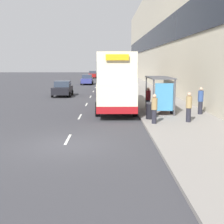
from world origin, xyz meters
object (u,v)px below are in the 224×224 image
object	(u,v)px
car_1	(87,80)
litter_bin	(150,110)
bus_shelter	(163,88)
pedestrian_3	(172,101)
double_decker_bus_near	(115,80)
car_2	(93,75)
pedestrian_2	(189,107)
pedestrian_at_shelter	(201,100)
car_0	(63,89)
pedestrian_1	(154,109)
pedestrian_4	(148,99)
double_decker_bus_ahead	(112,74)

from	to	relation	value
car_1	litter_bin	distance (m)	34.41
bus_shelter	pedestrian_3	world-z (taller)	bus_shelter
double_decker_bus_near	car_2	xyz separation A→B (m)	(-4.38, 51.43, -1.43)
pedestrian_2	litter_bin	bearing A→B (deg)	153.47
double_decker_bus_near	pedestrian_at_shelter	world-z (taller)	double_decker_bus_near
litter_bin	car_0	bearing A→B (deg)	117.13
car_0	pedestrian_1	distance (m)	18.15
bus_shelter	car_0	size ratio (longest dim) A/B	1.04
car_1	pedestrian_at_shelter	distance (m)	33.58
double_decker_bus_near	car_0	xyz separation A→B (m)	(-5.57, 9.82, -1.45)
car_0	car_2	xyz separation A→B (m)	(1.19, 41.61, 0.02)
car_0	car_2	bearing A→B (deg)	-91.64
litter_bin	pedestrian_2	bearing A→B (deg)	-26.53
car_2	pedestrian_4	size ratio (longest dim) A/B	2.67
car_1	car_2	xyz separation A→B (m)	(-0.20, 22.69, 0.03)
pedestrian_3	pedestrian_4	bearing A→B (deg)	141.76
bus_shelter	car_0	world-z (taller)	bus_shelter
pedestrian_1	pedestrian_2	xyz separation A→B (m)	(2.11, 0.46, 0.03)
pedestrian_1	bus_shelter	bearing A→B (deg)	74.42
bus_shelter	car_0	bearing A→B (deg)	126.03
pedestrian_1	double_decker_bus_ahead	bearing A→B (deg)	96.03
car_0	pedestrian_at_shelter	world-z (taller)	pedestrian_at_shelter
double_decker_bus_near	pedestrian_2	xyz separation A→B (m)	(4.22, -6.17, -1.24)
double_decker_bus_near	pedestrian_2	world-z (taller)	double_decker_bus_near
car_1	pedestrian_3	bearing A→B (deg)	104.22
pedestrian_1	pedestrian_2	bearing A→B (deg)	12.22
double_decker_bus_ahead	bus_shelter	bearing A→B (deg)	-78.60
double_decker_bus_ahead	car_2	xyz separation A→B (m)	(-4.24, 36.76, -1.43)
car_2	pedestrian_3	distance (m)	55.08
car_2	litter_bin	size ratio (longest dim) A/B	4.38
bus_shelter	car_1	distance (m)	32.01
pedestrian_at_shelter	pedestrian_3	world-z (taller)	pedestrian_at_shelter
pedestrian_at_shelter	pedestrian_4	distance (m)	3.70
bus_shelter	pedestrian_4	distance (m)	1.37
double_decker_bus_ahead	pedestrian_at_shelter	size ratio (longest dim) A/B	5.94
litter_bin	car_1	bearing A→B (deg)	100.46
pedestrian_at_shelter	litter_bin	size ratio (longest dim) A/B	1.76
bus_shelter	car_1	bearing A→B (deg)	103.50
pedestrian_2	litter_bin	distance (m)	2.42
double_decker_bus_ahead	car_2	world-z (taller)	double_decker_bus_ahead
car_0	pedestrian_4	bearing A→B (deg)	124.24
bus_shelter	litter_bin	distance (m)	3.22
pedestrian_at_shelter	car_1	bearing A→B (deg)	107.18
double_decker_bus_ahead	pedestrian_3	distance (m)	18.19
bus_shelter	pedestrian_3	xyz separation A→B (m)	(0.58, -0.66, -0.89)
double_decker_bus_ahead	car_1	size ratio (longest dim) A/B	2.40
car_2	pedestrian_2	world-z (taller)	pedestrian_2
pedestrian_at_shelter	pedestrian_4	size ratio (longest dim) A/B	1.07
car_2	pedestrian_3	bearing A→B (deg)	98.62
pedestrian_at_shelter	pedestrian_1	bearing A→B (deg)	-137.87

